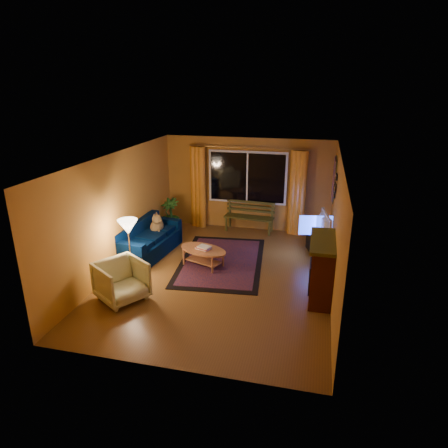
% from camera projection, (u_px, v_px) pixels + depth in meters
% --- Properties ---
extents(floor, '(4.50, 6.00, 0.02)m').
position_uv_depth(floor, '(221.00, 276.00, 8.44)').
color(floor, brown).
rests_on(floor, ground).
extents(ceiling, '(4.50, 6.00, 0.02)m').
position_uv_depth(ceiling, '(220.00, 157.00, 7.60)').
color(ceiling, white).
rests_on(ceiling, ground).
extents(wall_back, '(4.50, 0.02, 2.50)m').
position_uv_depth(wall_back, '(247.00, 184.00, 10.78)').
color(wall_back, '#BD802F').
rests_on(wall_back, ground).
extents(wall_left, '(0.02, 6.00, 2.50)m').
position_uv_depth(wall_left, '(118.00, 211.00, 8.52)').
color(wall_left, '#BD802F').
rests_on(wall_left, ground).
extents(wall_right, '(0.02, 6.00, 2.50)m').
position_uv_depth(wall_right, '(337.00, 229.00, 7.52)').
color(wall_right, '#BD802F').
rests_on(wall_right, ground).
extents(window, '(2.00, 0.02, 1.30)m').
position_uv_depth(window, '(247.00, 178.00, 10.65)').
color(window, black).
rests_on(window, wall_back).
extents(curtain_rod, '(3.20, 0.03, 0.03)m').
position_uv_depth(curtain_rod, '(247.00, 148.00, 10.34)').
color(curtain_rod, '#BF8C3F').
rests_on(curtain_rod, wall_back).
extents(curtain_left, '(0.36, 0.36, 2.24)m').
position_uv_depth(curtain_left, '(198.00, 187.00, 11.00)').
color(curtain_left, orange).
rests_on(curtain_left, ground).
extents(curtain_right, '(0.36, 0.36, 2.24)m').
position_uv_depth(curtain_right, '(297.00, 193.00, 10.40)').
color(curtain_right, orange).
rests_on(curtain_right, ground).
extents(bench, '(1.36, 0.50, 0.40)m').
position_uv_depth(bench, '(249.00, 224.00, 10.87)').
color(bench, '#3A3A13').
rests_on(bench, ground).
extents(potted_plant, '(0.62, 0.62, 0.90)m').
position_uv_depth(potted_plant, '(170.00, 215.00, 10.86)').
color(potted_plant, '#235B1E').
rests_on(potted_plant, ground).
extents(sofa, '(1.04, 2.01, 0.78)m').
position_uv_depth(sofa, '(148.00, 239.00, 9.35)').
color(sofa, black).
rests_on(sofa, ground).
extents(dog, '(0.36, 0.45, 0.45)m').
position_uv_depth(dog, '(157.00, 224.00, 9.66)').
color(dog, olive).
rests_on(dog, sofa).
extents(armchair, '(1.08, 1.09, 0.83)m').
position_uv_depth(armchair, '(121.00, 279.00, 7.38)').
color(armchair, beige).
rests_on(armchair, ground).
extents(floor_lamp, '(0.27, 0.27, 1.27)m').
position_uv_depth(floor_lamp, '(130.00, 250.00, 8.09)').
color(floor_lamp, '#BF8C3F').
rests_on(floor_lamp, ground).
extents(rug, '(2.10, 3.05, 0.02)m').
position_uv_depth(rug, '(221.00, 261.00, 9.09)').
color(rug, maroon).
rests_on(rug, ground).
extents(coffee_table, '(1.46, 1.46, 0.41)m').
position_uv_depth(coffee_table, '(203.00, 257.00, 8.81)').
color(coffee_table, '#B16C3F').
rests_on(coffee_table, ground).
extents(tv_console, '(0.66, 1.14, 0.45)m').
position_uv_depth(tv_console, '(319.00, 246.00, 9.34)').
color(tv_console, black).
rests_on(tv_console, ground).
extents(television, '(0.32, 1.03, 0.59)m').
position_uv_depth(television, '(321.00, 226.00, 9.17)').
color(television, black).
rests_on(television, tv_console).
extents(fireplace, '(0.40, 1.20, 1.10)m').
position_uv_depth(fireplace, '(322.00, 270.00, 7.44)').
color(fireplace, maroon).
rests_on(fireplace, ground).
extents(mirror_cluster, '(0.06, 0.60, 0.56)m').
position_uv_depth(mirror_cluster, '(335.00, 184.00, 8.54)').
color(mirror_cluster, black).
rests_on(mirror_cluster, wall_right).
extents(painting, '(0.04, 0.76, 0.96)m').
position_uv_depth(painting, '(334.00, 179.00, 9.64)').
color(painting, '#E0540F').
rests_on(painting, wall_right).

